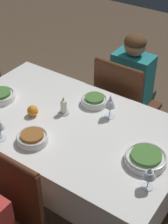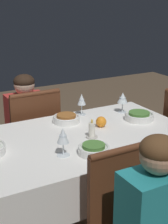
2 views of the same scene
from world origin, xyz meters
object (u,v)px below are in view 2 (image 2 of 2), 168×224
object	(u,v)px
bowl_north	(94,149)
bowl_south	(66,118)
bowl_west	(139,116)
wine_glass_west	(123,98)
wine_glass_south	(82,100)
candle_centerpiece	(92,131)
wine_glass_north	(63,137)
orange_fruit	(101,122)
person_child_red	(24,127)
chair_south	(32,139)
dining_table	(77,151)

from	to	relation	value
bowl_north	bowl_south	xyz separation A→B (m)	(-0.09, -0.51, -0.00)
bowl_west	bowl_south	world-z (taller)	same
wine_glass_west	wine_glass_south	distance (m)	0.30
wine_glass_west	bowl_north	bearing A→B (deg)	42.60
bowl_west	candle_centerpiece	bearing A→B (deg)	14.45
bowl_west	wine_glass_north	xyz separation A→B (m)	(0.70, 0.25, 0.08)
wine_glass_south	orange_fruit	world-z (taller)	wine_glass_south
person_child_red	candle_centerpiece	world-z (taller)	person_child_red
chair_south	wine_glass_south	bearing A→B (deg)	130.20
bowl_south	orange_fruit	xyz separation A→B (m)	(-0.16, 0.19, 0.01)
wine_glass_north	wine_glass_south	bearing A→B (deg)	-127.22
wine_glass_north	candle_centerpiece	world-z (taller)	wine_glass_north
person_child_red	bowl_west	world-z (taller)	person_child_red
chair_south	wine_glass_south	size ratio (longest dim) A/B	5.95
wine_glass_west	candle_centerpiece	xyz separation A→B (m)	(0.43, 0.30, -0.07)
chair_south	bowl_south	bearing A→B (deg)	104.80
bowl_north	bowl_south	size ratio (longest dim) A/B	0.95
bowl_west	candle_centerpiece	size ratio (longest dim) A/B	1.66
bowl_west	wine_glass_north	size ratio (longest dim) A/B	1.25
bowl_west	chair_south	bearing A→B (deg)	-46.70
wine_glass_west	wine_glass_south	world-z (taller)	wine_glass_south
person_child_red	bowl_south	size ratio (longest dim) A/B	5.58
wine_glass_north	wine_glass_south	size ratio (longest dim) A/B	1.02
dining_table	wine_glass_west	distance (m)	0.60
wine_glass_north	bowl_south	world-z (taller)	wine_glass_north
orange_fruit	dining_table	bearing A→B (deg)	18.24
wine_glass_south	orange_fruit	distance (m)	0.28
chair_south	bowl_west	distance (m)	0.88
person_child_red	bowl_west	size ratio (longest dim) A/B	5.08
chair_south	bowl_south	size ratio (longest dim) A/B	5.13
candle_centerpiece	wine_glass_south	bearing A→B (deg)	-110.39
dining_table	bowl_west	size ratio (longest dim) A/B	7.30
wine_glass_west	bowl_north	distance (m)	0.73
wine_glass_north	wine_glass_west	bearing A→B (deg)	-147.93
dining_table	chair_south	bearing A→B (deg)	-85.76
person_child_red	wine_glass_north	bearing A→B (deg)	82.62
candle_centerpiece	dining_table	bearing A→B (deg)	-36.78
bowl_west	wine_glass_south	bearing A→B (deg)	-43.52
bowl_west	wine_glass_west	world-z (taller)	wine_glass_west
person_child_red	orange_fruit	distance (m)	0.85
bowl_west	orange_fruit	xyz separation A→B (m)	(0.30, -0.01, 0.01)
person_child_red	wine_glass_west	size ratio (longest dim) A/B	6.70
bowl_west	bowl_south	size ratio (longest dim) A/B	1.10
wine_glass_south	chair_south	bearing A→B (deg)	-49.80
wine_glass_west	candle_centerpiece	distance (m)	0.53
wine_glass_north	wine_glass_south	world-z (taller)	wine_glass_north
wine_glass_south	candle_centerpiece	size ratio (longest dim) A/B	1.30
dining_table	orange_fruit	xyz separation A→B (m)	(-0.22, -0.07, 0.13)
orange_fruit	bowl_south	bearing A→B (deg)	-48.98
person_child_red	orange_fruit	bearing A→B (deg)	109.45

